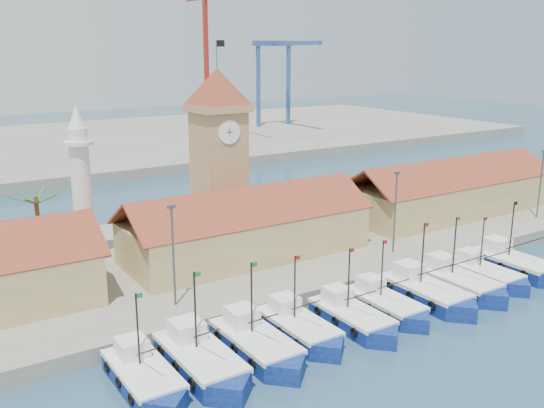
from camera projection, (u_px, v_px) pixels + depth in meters
ground at (370, 339)px, 50.00m from camera, size 400.00×400.00×0.00m
quay at (229, 251)px, 69.32m from camera, size 140.00×32.00×1.50m
terminal at (48, 148)px, 139.16m from camera, size 240.00×80.00×2.00m
boat_0 at (145, 379)px, 42.55m from camera, size 3.53×9.66×7.31m
boat_1 at (203, 363)px, 44.59m from camera, size 3.90×10.69×8.09m
boat_2 at (258, 346)px, 47.14m from camera, size 3.79×10.38×7.85m
boat_3 at (301, 330)px, 50.01m from camera, size 3.54×9.71×7.34m
boat_4 at (354, 319)px, 51.96m from camera, size 3.52×9.64×7.29m
boat_5 at (387, 306)px, 54.61m from camera, size 3.44×9.42×7.13m
boat_6 at (428, 294)px, 57.06m from camera, size 3.87×10.60×8.02m
boat_7 at (459, 284)px, 59.57m from camera, size 3.79×10.39×7.86m
boat_8 at (486, 275)px, 62.01m from camera, size 3.43×9.39×7.10m
boat_9 at (516, 266)px, 64.49m from camera, size 3.91×10.71×8.11m
hall_center at (247, 233)px, 65.26m from camera, size 27.04×10.13×7.61m
hall_right at (450, 195)px, 82.09m from camera, size 31.20×10.13×7.61m
clock_tower at (219, 152)px, 68.13m from camera, size 5.80×5.80×22.70m
minaret at (81, 184)px, 62.44m from camera, size 3.00×3.00×16.30m
palm_tree at (39, 229)px, 59.05m from camera, size 5.60×5.03×8.39m
lamp_posts at (293, 228)px, 58.40m from camera, size 80.70×0.25×9.03m
crane_red_right at (209, 41)px, 148.07m from camera, size 1.00×34.58×41.08m
gantry at (280, 60)px, 164.27m from camera, size 13.00×22.00×23.20m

